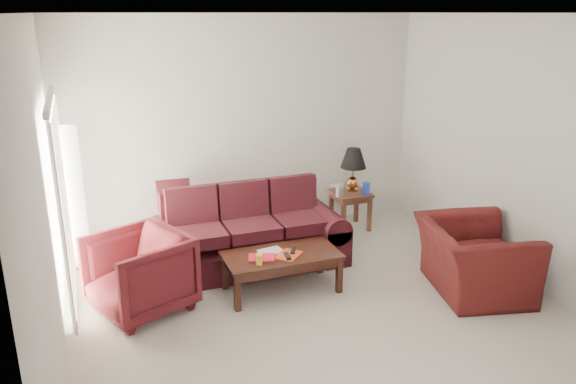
{
  "coord_description": "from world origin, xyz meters",
  "views": [
    {
      "loc": [
        -2.14,
        -4.85,
        3.01
      ],
      "look_at": [
        0.0,
        0.85,
        1.05
      ],
      "focal_mm": 35.0,
      "sensor_mm": 36.0,
      "label": 1
    }
  ],
  "objects_px": {
    "end_table": "(350,210)",
    "armchair_right": "(474,259)",
    "coffee_table": "(282,272)",
    "armchair_left": "(139,273)",
    "floor_lamp": "(74,197)",
    "sofa": "(249,230)"
  },
  "relations": [
    {
      "from": "armchair_right",
      "to": "coffee_table",
      "type": "distance_m",
      "value": 2.15
    },
    {
      "from": "coffee_table",
      "to": "sofa",
      "type": "bearing_deg",
      "value": 125.58
    },
    {
      "from": "sofa",
      "to": "floor_lamp",
      "type": "distance_m",
      "value": 2.13
    },
    {
      "from": "end_table",
      "to": "coffee_table",
      "type": "distance_m",
      "value": 2.16
    },
    {
      "from": "floor_lamp",
      "to": "coffee_table",
      "type": "height_order",
      "value": "floor_lamp"
    },
    {
      "from": "end_table",
      "to": "armchair_right",
      "type": "relative_size",
      "value": 0.45
    },
    {
      "from": "sofa",
      "to": "armchair_left",
      "type": "relative_size",
      "value": 2.53
    },
    {
      "from": "sofa",
      "to": "end_table",
      "type": "height_order",
      "value": "sofa"
    },
    {
      "from": "armchair_left",
      "to": "end_table",
      "type": "bearing_deg",
      "value": 90.41
    },
    {
      "from": "end_table",
      "to": "armchair_left",
      "type": "height_order",
      "value": "armchair_left"
    },
    {
      "from": "end_table",
      "to": "coffee_table",
      "type": "xyz_separation_m",
      "value": [
        -1.59,
        -1.46,
        -0.05
      ]
    },
    {
      "from": "armchair_left",
      "to": "armchair_right",
      "type": "distance_m",
      "value": 3.64
    },
    {
      "from": "armchair_right",
      "to": "coffee_table",
      "type": "xyz_separation_m",
      "value": [
        -2.01,
        0.75,
        -0.17
      ]
    },
    {
      "from": "armchair_left",
      "to": "coffee_table",
      "type": "distance_m",
      "value": 1.55
    },
    {
      "from": "floor_lamp",
      "to": "coffee_table",
      "type": "relative_size",
      "value": 1.39
    },
    {
      "from": "floor_lamp",
      "to": "armchair_left",
      "type": "relative_size",
      "value": 1.92
    },
    {
      "from": "end_table",
      "to": "sofa",
      "type": "bearing_deg",
      "value": -157.69
    },
    {
      "from": "armchair_right",
      "to": "armchair_left",
      "type": "bearing_deg",
      "value": 89.62
    },
    {
      "from": "end_table",
      "to": "armchair_right",
      "type": "distance_m",
      "value": 2.26
    },
    {
      "from": "end_table",
      "to": "armchair_right",
      "type": "xyz_separation_m",
      "value": [
        0.42,
        -2.22,
        0.12
      ]
    },
    {
      "from": "sofa",
      "to": "floor_lamp",
      "type": "height_order",
      "value": "floor_lamp"
    },
    {
      "from": "sofa",
      "to": "armchair_right",
      "type": "height_order",
      "value": "sofa"
    }
  ]
}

